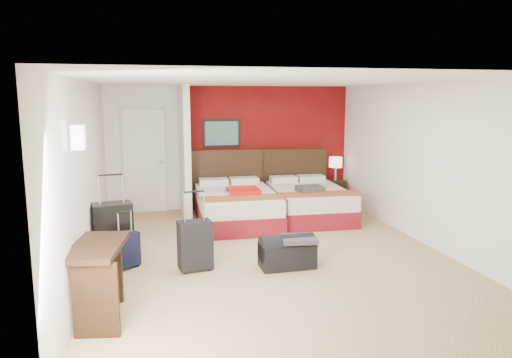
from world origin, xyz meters
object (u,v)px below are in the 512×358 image
object	(u,v)px
bed_left	(237,208)
table_lamp	(335,169)
desk	(99,282)
red_suitcase_open	(243,190)
suitcase_navy	(126,252)
duffel_bag	(287,254)
suitcase_charcoal	(195,247)
suitcase_black	(113,233)
bed_right	(309,203)
nightstand	(335,192)

from	to	relation	value
bed_left	table_lamp	world-z (taller)	table_lamp
desk	red_suitcase_open	bearing A→B (deg)	65.73
red_suitcase_open	desk	xyz separation A→B (m)	(-2.20, -3.31, -0.23)
suitcase_navy	duffel_bag	distance (m)	2.18
bed_left	table_lamp	size ratio (longest dim) A/B	4.03
table_lamp	suitcase_charcoal	bearing A→B (deg)	-135.40
duffel_bag	suitcase_black	bearing A→B (deg)	159.15
suitcase_charcoal	desk	xyz separation A→B (m)	(-1.12, -1.20, 0.08)
suitcase_navy	duffel_bag	world-z (taller)	suitcase_navy
suitcase_charcoal	red_suitcase_open	bearing A→B (deg)	54.44
bed_right	nightstand	world-z (taller)	bed_right
nightstand	suitcase_black	distance (m)	5.13
table_lamp	suitcase_navy	bearing A→B (deg)	-144.74
red_suitcase_open	table_lamp	distance (m)	2.54
nightstand	suitcase_navy	bearing A→B (deg)	-145.31
duffel_bag	suitcase_charcoal	bearing A→B (deg)	170.98
suitcase_black	suitcase_charcoal	xyz separation A→B (m)	(1.08, -0.65, -0.08)
bed_right	red_suitcase_open	distance (m)	1.39
red_suitcase_open	desk	bearing A→B (deg)	-120.60
bed_right	suitcase_navy	world-z (taller)	bed_right
nightstand	duffel_bag	world-z (taller)	nightstand
table_lamp	suitcase_black	size ratio (longest dim) A/B	0.61
bed_right	suitcase_charcoal	size ratio (longest dim) A/B	2.95
bed_right	nightstand	size ratio (longest dim) A/B	3.54
bed_right	duffel_bag	distance (m)	2.75
red_suitcase_open	suitcase_navy	distance (m)	2.73
suitcase_charcoal	suitcase_navy	distance (m)	0.95
red_suitcase_open	suitcase_navy	world-z (taller)	red_suitcase_open
nightstand	table_lamp	distance (m)	0.51
suitcase_navy	desk	world-z (taller)	desk
suitcase_charcoal	bed_left	bearing A→B (deg)	57.63
duffel_bag	table_lamp	bearing A→B (deg)	57.41
table_lamp	suitcase_navy	distance (m)	5.21
nightstand	suitcase_navy	xyz separation A→B (m)	(-4.23, -2.99, -0.04)
suitcase_charcoal	suitcase_navy	bearing A→B (deg)	153.61
bed_left	desk	world-z (taller)	desk
suitcase_black	suitcase_navy	distance (m)	0.44
bed_right	duffel_bag	size ratio (longest dim) A/B	2.59
suitcase_navy	suitcase_charcoal	bearing A→B (deg)	-54.15
red_suitcase_open	nightstand	xyz separation A→B (m)	(2.24, 1.17, -0.37)
suitcase_navy	duffel_bag	size ratio (longest dim) A/B	0.63
table_lamp	duffel_bag	bearing A→B (deg)	-121.37
bed_left	nightstand	distance (m)	2.58
duffel_bag	desk	xyz separation A→B (m)	(-2.34, -1.03, 0.22)
bed_left	desk	size ratio (longest dim) A/B	2.03
suitcase_navy	bed_left	bearing A→B (deg)	9.40
bed_right	suitcase_black	bearing A→B (deg)	-151.79
suitcase_black	duffel_bag	distance (m)	2.46
bed_left	bed_right	distance (m)	1.43
bed_right	nightstand	distance (m)	1.34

